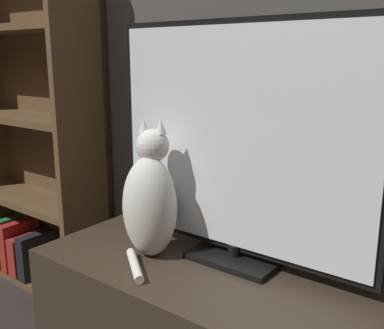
% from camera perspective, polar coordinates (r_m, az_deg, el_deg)
% --- Properties ---
extents(tv, '(0.89, 0.17, 0.74)m').
position_cam_1_polar(tv, '(1.36, 5.83, 2.35)').
color(tv, black).
rests_on(tv, tv_stand).
extents(cat, '(0.23, 0.29, 0.45)m').
position_cam_1_polar(cat, '(1.45, -5.29, -4.58)').
color(cat, silver).
rests_on(cat, tv_stand).
extents(bookshelf, '(0.84, 0.28, 1.65)m').
position_cam_1_polar(bookshelf, '(2.33, -19.39, 3.66)').
color(bookshelf, brown).
rests_on(bookshelf, ground_plane).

